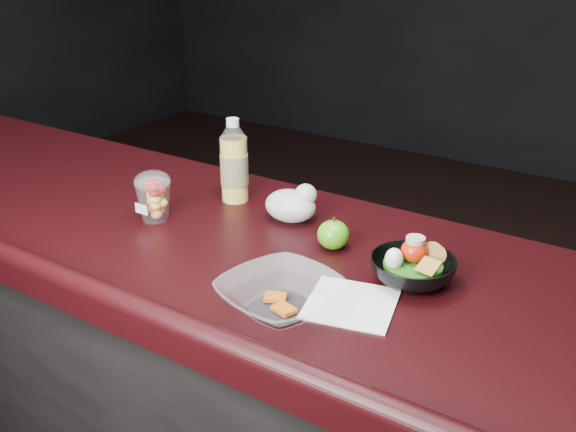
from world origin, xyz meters
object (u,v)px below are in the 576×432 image
(lemonade_bottle, at_px, (234,167))
(fruit_cup, at_px, (153,195))
(snack_bowl, at_px, (412,268))
(green_apple, at_px, (333,235))
(takeout_bowl, at_px, (282,296))

(lemonade_bottle, height_order, fruit_cup, lemonade_bottle)
(fruit_cup, bearing_deg, snack_bowl, 5.16)
(snack_bowl, bearing_deg, lemonade_bottle, 165.14)
(fruit_cup, distance_m, green_apple, 0.44)
(lemonade_bottle, relative_size, takeout_bowl, 0.80)
(snack_bowl, distance_m, takeout_bowl, 0.27)
(green_apple, bearing_deg, snack_bowl, -12.02)
(fruit_cup, height_order, takeout_bowl, fruit_cup)
(takeout_bowl, bearing_deg, lemonade_bottle, 136.54)
(lemonade_bottle, distance_m, snack_bowl, 0.57)
(snack_bowl, bearing_deg, green_apple, 167.98)
(green_apple, distance_m, snack_bowl, 0.21)
(lemonade_bottle, height_order, green_apple, lemonade_bottle)
(lemonade_bottle, distance_m, takeout_bowl, 0.54)
(takeout_bowl, bearing_deg, snack_bowl, 54.22)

